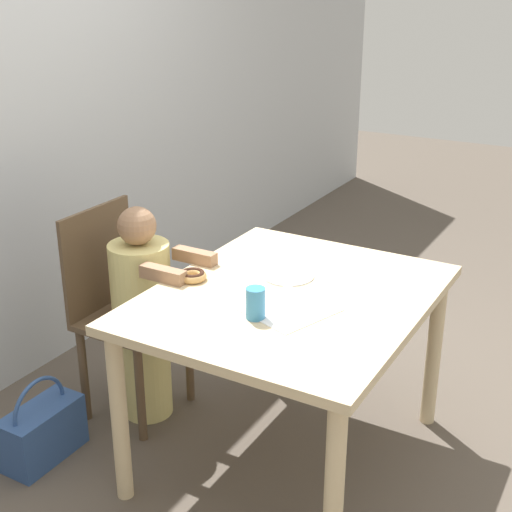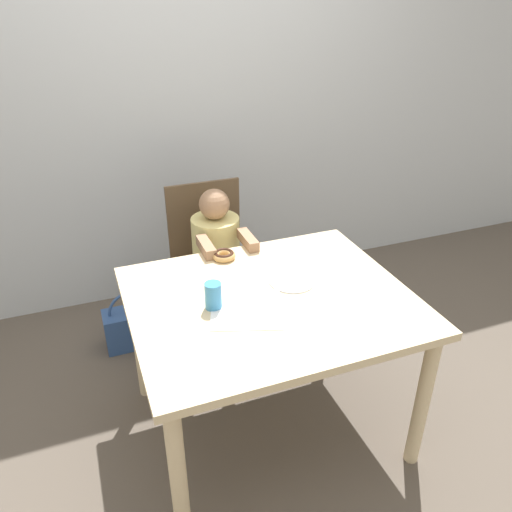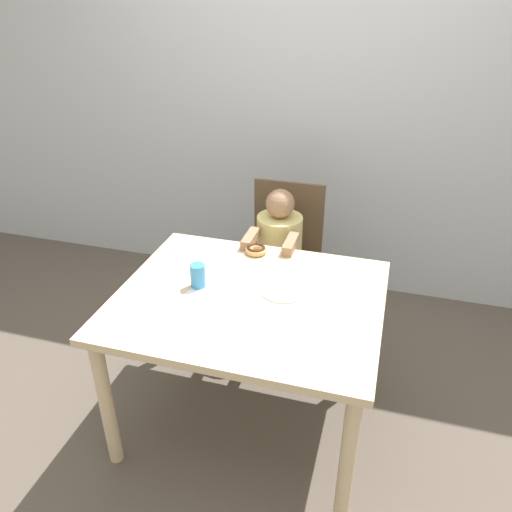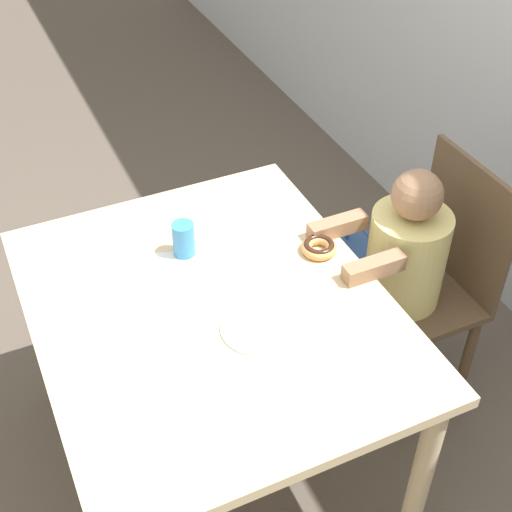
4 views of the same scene
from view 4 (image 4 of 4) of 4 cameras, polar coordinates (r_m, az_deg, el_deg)
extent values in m
plane|color=brown|center=(2.49, -2.96, -15.69)|extent=(12.00, 12.00, 0.00)
cube|color=beige|center=(1.96, -3.64, -4.34)|extent=(1.12, 0.94, 0.03)
cylinder|color=beige|center=(2.51, -16.39, -5.32)|extent=(0.06, 0.06, 0.67)
cylinder|color=beige|center=(2.65, 0.80, -0.26)|extent=(0.06, 0.06, 0.67)
cylinder|color=beige|center=(2.10, 13.13, -16.66)|extent=(0.06, 0.06, 0.67)
cube|color=brown|center=(2.42, 12.25, -3.02)|extent=(0.41, 0.37, 0.03)
cube|color=brown|center=(2.36, 16.50, 2.39)|extent=(0.41, 0.02, 0.44)
cylinder|color=brown|center=(2.60, 6.75, -5.29)|extent=(0.04, 0.04, 0.43)
cylinder|color=brown|center=(2.42, 10.84, -10.49)|extent=(0.04, 0.04, 0.43)
cylinder|color=brown|center=(2.74, 12.18, -3.33)|extent=(0.04, 0.04, 0.43)
cylinder|color=brown|center=(2.56, 16.47, -8.07)|extent=(0.04, 0.04, 0.43)
cylinder|color=#E0D17F|center=(2.54, 10.74, -6.83)|extent=(0.21, 0.21, 0.45)
cylinder|color=#E0D17F|center=(2.28, 11.92, -0.14)|extent=(0.25, 0.25, 0.33)
sphere|color=#997051|center=(2.13, 12.78, 4.78)|extent=(0.15, 0.15, 0.15)
cube|color=#997051|center=(2.18, 6.51, 2.38)|extent=(0.05, 0.19, 0.05)
cube|color=#997051|center=(2.05, 9.42, -0.92)|extent=(0.05, 0.19, 0.05)
torus|color=tan|center=(2.11, 5.05, 0.66)|extent=(0.11, 0.11, 0.03)
torus|color=#381E14|center=(2.10, 5.06, 0.90)|extent=(0.09, 0.09, 0.02)
cube|color=white|center=(2.02, -6.18, -2.14)|extent=(0.35, 0.35, 0.00)
cube|color=#2D4C84|center=(2.95, 8.29, -1.58)|extent=(0.33, 0.16, 0.22)
torus|color=#2D4C84|center=(2.88, 8.50, 0.05)|extent=(0.26, 0.02, 0.26)
cylinder|color=teal|center=(2.08, -5.81, 1.33)|extent=(0.07, 0.07, 0.11)
cylinder|color=white|center=(1.88, 0.13, -5.75)|extent=(0.20, 0.20, 0.01)
camera|label=1|loc=(3.46, -39.63, 28.00)|focal=50.00mm
camera|label=2|loc=(2.27, -56.94, 17.34)|focal=35.00mm
camera|label=3|loc=(1.47, -79.44, 0.06)|focal=35.00mm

